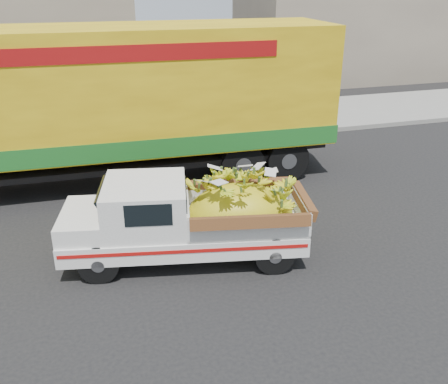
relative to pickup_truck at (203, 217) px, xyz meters
name	(u,v)px	position (x,y,z in m)	size (l,w,h in m)	color
ground	(176,254)	(-0.48, 0.23, -0.82)	(100.00, 100.00, 0.00)	black
curb	(132,147)	(-0.48, 6.68, -0.74)	(60.00, 0.25, 0.15)	gray
sidewalk	(124,129)	(-0.48, 8.78, -0.75)	(60.00, 4.00, 0.14)	gray
building_right	(380,15)	(13.52, 15.68, 2.18)	(14.00, 6.00, 6.00)	gray
pickup_truck	(203,217)	(0.00, 0.00, 0.00)	(4.55, 2.40, 1.52)	black
semi_trailer	(91,101)	(-1.62, 4.23, 1.31)	(12.03, 2.89, 3.80)	black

